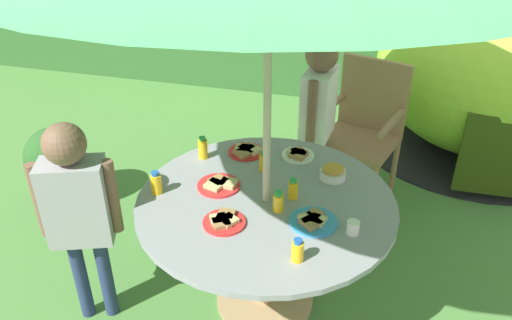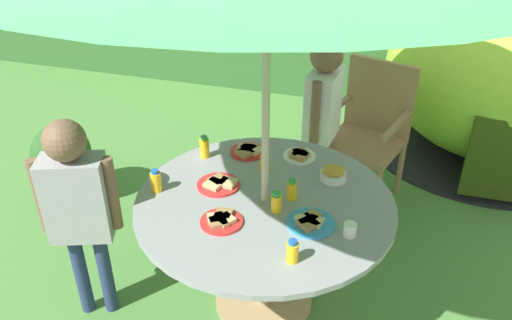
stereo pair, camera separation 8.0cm
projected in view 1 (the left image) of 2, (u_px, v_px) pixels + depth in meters
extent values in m
cube|color=#477A38|center=(265.00, 302.00, 2.88)|extent=(10.00, 10.00, 0.02)
cylinder|color=tan|center=(265.00, 299.00, 2.87)|extent=(0.53, 0.53, 0.03)
cylinder|color=tan|center=(265.00, 256.00, 2.70)|extent=(0.11, 0.11, 0.66)
cylinder|color=gray|center=(266.00, 202.00, 2.53)|extent=(1.27, 1.27, 0.03)
cylinder|color=#B7AD8C|center=(267.00, 123.00, 2.30)|extent=(0.04, 0.04, 2.22)
cylinder|color=#93704C|center=(313.00, 175.00, 3.60)|extent=(0.04, 0.04, 0.41)
cylinder|color=#93704C|center=(373.00, 194.00, 3.40)|extent=(0.04, 0.04, 0.41)
cylinder|color=#93704C|center=(338.00, 149.00, 3.91)|extent=(0.04, 0.04, 0.41)
cylinder|color=#93704C|center=(395.00, 165.00, 3.71)|extent=(0.04, 0.04, 0.41)
cube|color=#93704C|center=(358.00, 142.00, 3.54)|extent=(0.60, 0.59, 0.04)
cube|color=#93704C|center=(374.00, 95.00, 3.56)|extent=(0.47, 0.18, 0.51)
cube|color=#93704C|center=(331.00, 106.00, 3.53)|extent=(0.18, 0.46, 0.03)
cube|color=#93704C|center=(393.00, 122.00, 3.33)|extent=(0.18, 0.46, 0.03)
ellipsoid|color=#8CC633|center=(487.00, 65.00, 4.15)|extent=(1.78, 2.00, 1.34)
cylinder|color=black|center=(470.00, 137.00, 4.49)|extent=(2.04, 2.04, 0.01)
cube|color=#314511|center=(497.00, 157.00, 3.50)|extent=(0.49, 0.04, 0.60)
cylinder|color=#595960|center=(63.00, 190.00, 3.62)|extent=(0.28, 0.28, 0.21)
sphere|color=#285623|center=(55.00, 156.00, 3.48)|extent=(0.40, 0.40, 0.40)
cylinder|color=brown|center=(316.00, 165.00, 3.59)|extent=(0.07, 0.07, 0.54)
cylinder|color=brown|center=(311.00, 175.00, 3.49)|extent=(0.07, 0.07, 0.54)
cube|color=white|center=(318.00, 104.00, 3.28)|extent=(0.20, 0.33, 0.45)
cylinder|color=brown|center=(325.00, 91.00, 3.41)|extent=(0.06, 0.06, 0.41)
cylinder|color=brown|center=(311.00, 113.00, 3.13)|extent=(0.06, 0.06, 0.41)
sphere|color=brown|center=(322.00, 55.00, 3.12)|extent=(0.20, 0.20, 0.20)
cylinder|color=navy|center=(81.00, 278.00, 2.67)|extent=(0.07, 0.07, 0.52)
cylinder|color=navy|center=(106.00, 276.00, 2.68)|extent=(0.07, 0.07, 0.52)
cube|color=#99999E|center=(77.00, 202.00, 2.43)|extent=(0.34, 0.25, 0.44)
cylinder|color=brown|center=(39.00, 200.00, 2.40)|extent=(0.06, 0.06, 0.39)
cylinder|color=brown|center=(113.00, 197.00, 2.43)|extent=(0.06, 0.06, 0.39)
sphere|color=brown|center=(64.00, 144.00, 2.26)|extent=(0.19, 0.19, 0.19)
cylinder|color=white|center=(333.00, 174.00, 2.67)|extent=(0.13, 0.13, 0.04)
ellipsoid|color=gold|center=(333.00, 169.00, 2.65)|extent=(0.11, 0.11, 0.03)
cylinder|color=red|center=(246.00, 152.00, 2.90)|extent=(0.20, 0.20, 0.01)
cube|color=tan|center=(253.00, 150.00, 2.89)|extent=(0.11, 0.11, 0.02)
cube|color=#9E7547|center=(247.00, 148.00, 2.91)|extent=(0.10, 0.10, 0.02)
cube|color=tan|center=(242.00, 149.00, 2.90)|extent=(0.09, 0.09, 0.02)
cube|color=#9E7547|center=(243.00, 153.00, 2.86)|extent=(0.12, 0.12, 0.02)
cylinder|color=#338CD8|center=(313.00, 222.00, 2.36)|extent=(0.22, 0.22, 0.01)
cube|color=tan|center=(317.00, 220.00, 2.34)|extent=(0.08, 0.08, 0.02)
cube|color=#9E7547|center=(315.00, 214.00, 2.38)|extent=(0.09, 0.09, 0.02)
cube|color=tan|center=(307.00, 219.00, 2.35)|extent=(0.10, 0.10, 0.02)
cube|color=#9E7547|center=(311.00, 223.00, 2.33)|extent=(0.11, 0.11, 0.02)
cylinder|color=red|center=(219.00, 185.00, 2.61)|extent=(0.22, 0.22, 0.01)
cube|color=tan|center=(228.00, 183.00, 2.60)|extent=(0.09, 0.09, 0.02)
cube|color=#9E7547|center=(218.00, 181.00, 2.62)|extent=(0.11, 0.11, 0.02)
cube|color=tan|center=(215.00, 185.00, 2.59)|extent=(0.11, 0.11, 0.02)
cylinder|color=red|center=(224.00, 222.00, 2.36)|extent=(0.20, 0.20, 0.01)
cube|color=tan|center=(228.00, 220.00, 2.34)|extent=(0.11, 0.11, 0.02)
cube|color=#9E7547|center=(226.00, 215.00, 2.38)|extent=(0.08, 0.08, 0.02)
cube|color=tan|center=(218.00, 219.00, 2.35)|extent=(0.10, 0.10, 0.02)
cube|color=#9E7547|center=(221.00, 223.00, 2.33)|extent=(0.11, 0.11, 0.02)
cylinder|color=white|center=(298.00, 155.00, 2.87)|extent=(0.18, 0.18, 0.01)
cube|color=tan|center=(301.00, 153.00, 2.86)|extent=(0.07, 0.07, 0.02)
cube|color=#9E7547|center=(298.00, 152.00, 2.87)|extent=(0.10, 0.10, 0.02)
cube|color=tan|center=(294.00, 153.00, 2.86)|extent=(0.09, 0.09, 0.02)
cube|color=#9E7547|center=(298.00, 155.00, 2.84)|extent=(0.11, 0.11, 0.02)
cylinder|color=yellow|center=(264.00, 163.00, 2.72)|extent=(0.05, 0.05, 0.09)
cylinder|color=green|center=(264.00, 153.00, 2.69)|extent=(0.04, 0.04, 0.02)
cylinder|color=yellow|center=(156.00, 184.00, 2.54)|extent=(0.05, 0.05, 0.10)
cylinder|color=blue|center=(155.00, 174.00, 2.51)|extent=(0.04, 0.04, 0.02)
cylinder|color=yellow|center=(278.00, 203.00, 2.42)|extent=(0.05, 0.05, 0.09)
cylinder|color=green|center=(279.00, 193.00, 2.39)|extent=(0.04, 0.04, 0.02)
cylinder|color=yellow|center=(298.00, 252.00, 2.13)|extent=(0.05, 0.05, 0.09)
cylinder|color=blue|center=(298.00, 241.00, 2.10)|extent=(0.04, 0.04, 0.02)
cylinder|color=yellow|center=(203.00, 149.00, 2.83)|extent=(0.05, 0.05, 0.11)
cylinder|color=green|center=(202.00, 139.00, 2.80)|extent=(0.04, 0.04, 0.02)
cylinder|color=yellow|center=(293.00, 190.00, 2.51)|extent=(0.05, 0.05, 0.09)
cylinder|color=green|center=(293.00, 181.00, 2.48)|extent=(0.03, 0.03, 0.02)
cylinder|color=white|center=(353.00, 228.00, 2.28)|extent=(0.06, 0.06, 0.06)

